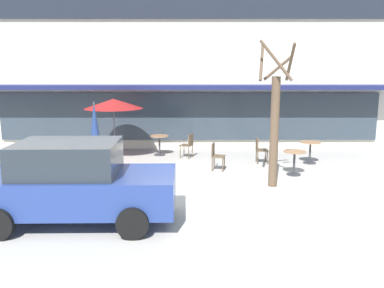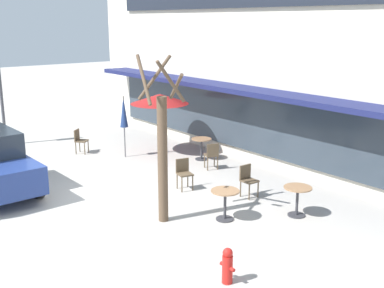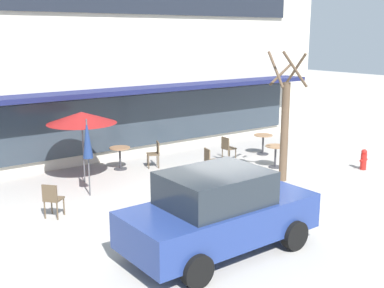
{
  "view_description": "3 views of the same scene",
  "coord_description": "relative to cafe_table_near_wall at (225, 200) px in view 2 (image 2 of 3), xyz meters",
  "views": [
    {
      "loc": [
        0.14,
        -10.37,
        3.29
      ],
      "look_at": [
        0.17,
        2.52,
        0.86
      ],
      "focal_mm": 38.0,
      "sensor_mm": 36.0,
      "label": 1
    },
    {
      "loc": [
        11.4,
        -5.59,
        4.76
      ],
      "look_at": [
        0.49,
        3.12,
        1.16
      ],
      "focal_mm": 45.0,
      "sensor_mm": 36.0,
      "label": 2
    },
    {
      "loc": [
        -8.35,
        -9.3,
        4.49
      ],
      "look_at": [
        0.61,
        3.04,
        0.97
      ],
      "focal_mm": 45.0,
      "sensor_mm": 36.0,
      "label": 3
    }
  ],
  "objects": [
    {
      "name": "fire_hydrant",
      "position": [
        2.2,
        -1.95,
        -0.16
      ],
      "size": [
        0.36,
        0.2,
        0.71
      ],
      "color": "red",
      "rests_on": "ground"
    },
    {
      "name": "cafe_table_streetside",
      "position": [
        -4.41,
        2.91,
        0.0
      ],
      "size": [
        0.7,
        0.7,
        0.76
      ],
      "color": "#333338",
      "rests_on": "ground"
    },
    {
      "name": "street_tree",
      "position": [
        -0.9,
        -1.21,
        1.29
      ],
      "size": [
        1.03,
        1.08,
        4.01
      ],
      "color": "brown",
      "rests_on": "ground"
    },
    {
      "name": "cafe_table_by_tree",
      "position": [
        0.94,
        1.57,
        0.0
      ],
      "size": [
        0.7,
        0.7,
        0.76
      ],
      "color": "#333338",
      "rests_on": "ground"
    },
    {
      "name": "cafe_chair_2",
      "position": [
        -3.32,
        2.44,
        0.01
      ],
      "size": [
        0.53,
        0.53,
        0.89
      ],
      "color": "brown",
      "rests_on": "ground"
    },
    {
      "name": "ground_plane",
      "position": [
        -3.31,
        -1.9,
        -0.52
      ],
      "size": [
        80.0,
        80.0,
        0.0
      ],
      "primitive_type": "plane",
      "color": "#ADA8A0"
    },
    {
      "name": "cafe_chair_0",
      "position": [
        -0.81,
        1.58,
        0.01
      ],
      "size": [
        0.4,
        0.4,
        0.89
      ],
      "color": "brown",
      "rests_on": "ground"
    },
    {
      "name": "patio_umbrella_green_folded",
      "position": [
        -5.99,
        2.25,
        1.51
      ],
      "size": [
        2.1,
        2.1,
        2.2
      ],
      "color": "#4C4C51",
      "rests_on": "ground"
    },
    {
      "name": "cafe_chair_3",
      "position": [
        -7.84,
        -0.05,
        0.01
      ],
      "size": [
        0.56,
        0.56,
        0.89
      ],
      "color": "brown",
      "rests_on": "ground"
    },
    {
      "name": "building_facade",
      "position": [
        -3.31,
        8.07,
        3.44
      ],
      "size": [
        19.03,
        9.1,
        7.92
      ],
      "color": "beige",
      "rests_on": "ground"
    },
    {
      "name": "cafe_table_near_wall",
      "position": [
        0.0,
        0.0,
        0.0
      ],
      "size": [
        0.7,
        0.7,
        0.76
      ],
      "color": "#333338",
      "rests_on": "ground"
    },
    {
      "name": "cafe_chair_1",
      "position": [
        -2.39,
        0.57,
        0.01
      ],
      "size": [
        0.48,
        0.48,
        0.89
      ],
      "color": "brown",
      "rests_on": "ground"
    },
    {
      "name": "patio_umbrella_cream_folded",
      "position": [
        -6.38,
        0.99,
        1.11
      ],
      "size": [
        0.28,
        0.28,
        2.2
      ],
      "color": "#4C4C51",
      "rests_on": "ground"
    }
  ]
}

